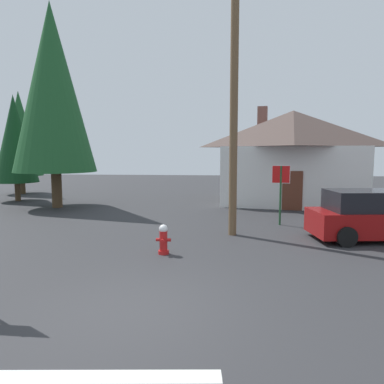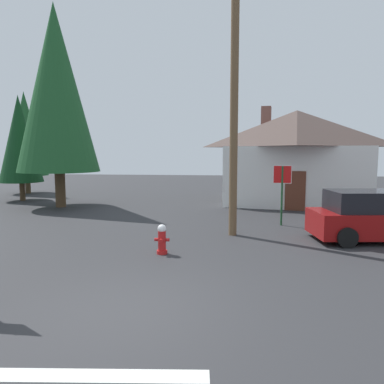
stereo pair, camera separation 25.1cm
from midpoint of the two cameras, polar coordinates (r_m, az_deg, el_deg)
The scene contains 10 objects.
ground_plane at distance 7.28m, azimuth -9.23°, elevation -18.00°, with size 80.00×80.00×0.10m, color #2D2D30.
lane_stop_bar at distance 5.56m, azimuth -18.84°, elevation -25.89°, with size 3.77×0.30×0.01m, color silver.
fire_hydrant at distance 10.57m, azimuth -5.22°, elevation -7.49°, with size 0.44×0.37×0.87m.
utility_pole at distance 12.90m, azimuth 6.08°, elevation 14.98°, with size 1.60×0.28×9.43m.
stop_sign_far at distance 14.90m, azimuth 13.37°, elevation 1.45°, with size 0.72×0.10×2.42m.
house at distance 22.26m, azimuth 15.22°, elevation 5.69°, with size 9.10×8.53×5.80m.
parked_car at distance 13.60m, azimuth 26.70°, elevation -3.45°, with size 4.73×2.49×1.67m.
pine_tree_tall_left at distance 24.24m, azimuth -26.44°, elevation 7.50°, with size 2.54×2.54×6.34m.
pine_tree_mid_left at distance 28.42m, azimuth -25.75°, elevation 8.27°, with size 2.88×2.88×7.19m.
pine_tree_short_left at distance 20.83m, azimuth -21.48°, elevation 15.00°, with size 4.25×4.25×10.62m.
Camera 1 is at (1.59, -6.43, 2.94)m, focal length 33.78 mm.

